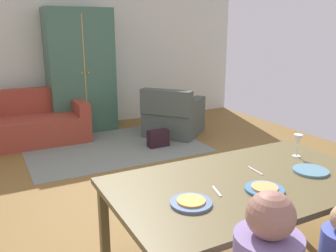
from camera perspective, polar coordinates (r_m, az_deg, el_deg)
name	(u,v)px	position (r m, az deg, el deg)	size (l,w,h in m)	color
ground_plane	(151,189)	(4.13, -2.73, -10.07)	(6.65, 6.26, 0.02)	brown
back_wall	(76,52)	(6.76, -14.59, 11.38)	(6.65, 0.10, 2.70)	beige
dining_table	(245,189)	(2.53, 12.31, -9.84)	(1.86, 1.07, 0.76)	brown
plate_near_man	(191,203)	(2.14, 3.73, -12.22)	(0.25, 0.25, 0.02)	slate
pizza_near_man	(191,201)	(2.13, 3.73, -11.86)	(0.17, 0.17, 0.01)	gold
plate_near_child	(264,189)	(2.38, 15.20, -9.78)	(0.25, 0.25, 0.02)	teal
pizza_near_child	(265,187)	(2.38, 15.23, -9.45)	(0.17, 0.17, 0.01)	#DB9852
plate_near_woman	(311,171)	(2.78, 21.90, -6.68)	(0.25, 0.25, 0.02)	teal
wine_glass	(298,141)	(3.03, 20.11, -2.26)	(0.07, 0.07, 0.19)	silver
fork	(217,191)	(2.31, 7.80, -10.32)	(0.02, 0.15, 0.01)	silver
knife	(255,171)	(2.68, 13.79, -6.96)	(0.01, 0.17, 0.01)	silver
area_rug	(114,147)	(5.55, -8.58, -3.28)	(2.60, 1.80, 0.01)	slate
couch	(27,124)	(6.05, -21.66, 0.30)	(1.82, 0.86, 0.82)	#953A2A
armchair	(173,117)	(6.04, 0.79, 1.53)	(1.20, 1.20, 0.82)	#464F46
armoire	(81,71)	(6.40, -13.84, 8.54)	(1.10, 0.59, 2.10)	#3A614C
handbag	(158,138)	(5.47, -1.59, -2.01)	(0.32, 0.16, 0.26)	black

